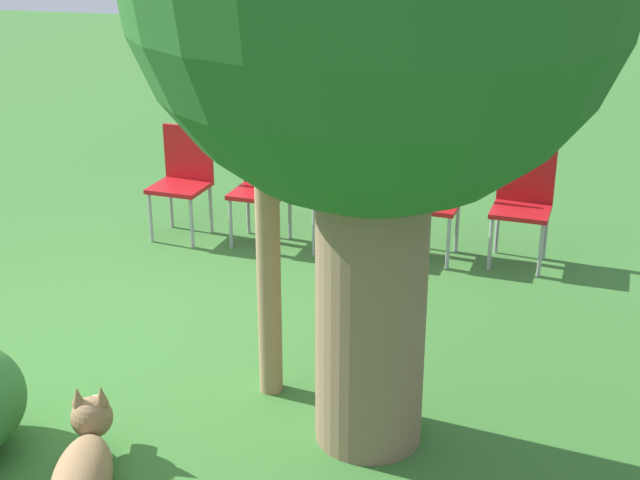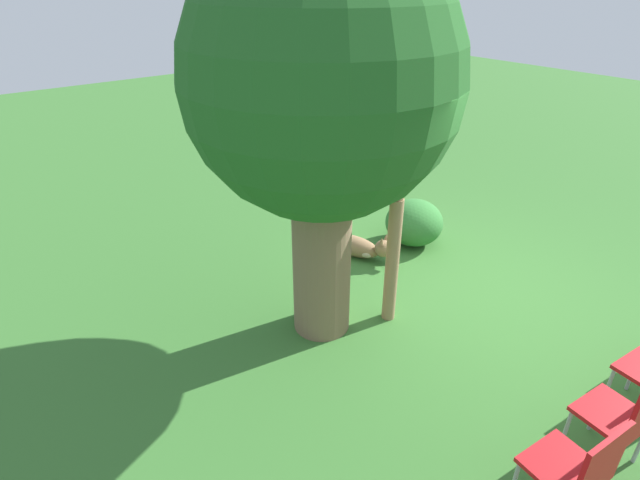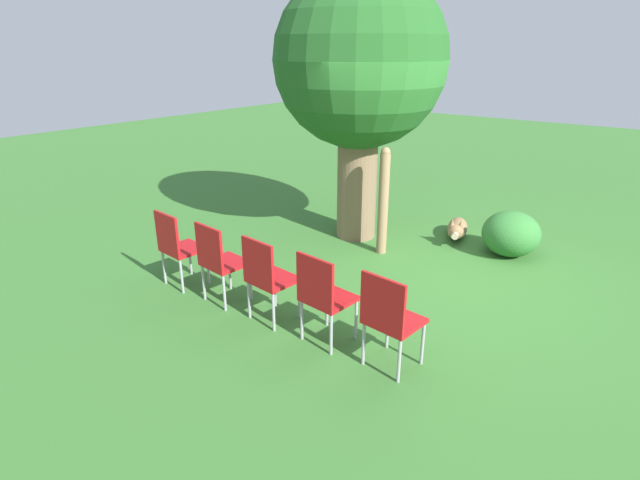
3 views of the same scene
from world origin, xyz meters
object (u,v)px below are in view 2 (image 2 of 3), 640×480
at_px(fence_post, 393,258).
at_px(red_chair_2, 627,414).
at_px(red_chair_3, 578,468).
at_px(oak_tree, 322,88).
at_px(dog, 360,247).

bearing_deg(fence_post, red_chair_2, -179.79).
relative_size(red_chair_2, red_chair_3, 1.00).
height_order(oak_tree, red_chair_2, oak_tree).
bearing_deg(dog, red_chair_3, -39.08).
bearing_deg(dog, fence_post, -46.85).
relative_size(dog, red_chair_2, 1.30).
distance_m(dog, red_chair_3, 3.72).
height_order(dog, fence_post, fence_post).
xyz_separation_m(red_chair_2, red_chair_3, (-0.01, 0.70, 0.00)).
xyz_separation_m(dog, red_chair_3, (-3.46, 1.31, 0.39)).
xyz_separation_m(oak_tree, red_chair_2, (-2.64, -0.65, -1.90)).
xyz_separation_m(fence_post, red_chair_2, (-2.31, -0.01, -0.21)).
relative_size(dog, red_chair_3, 1.30).
distance_m(red_chair_2, red_chair_3, 0.70).
relative_size(fence_post, red_chair_2, 1.58).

